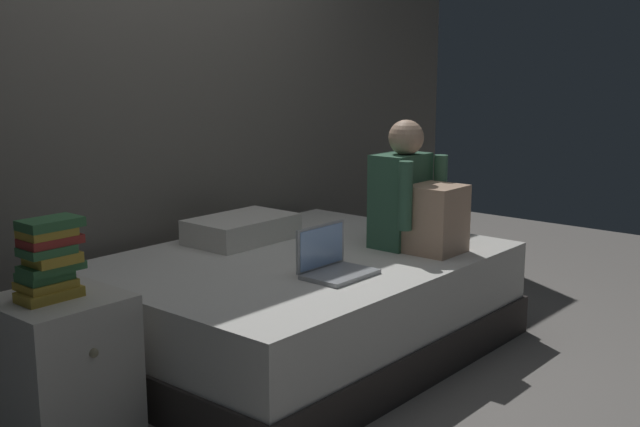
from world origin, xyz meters
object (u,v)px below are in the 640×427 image
pillow (242,229)px  laptop (332,263)px  bed (300,304)px  book_stack (49,259)px  nightstand (62,371)px  person_sitting (415,200)px

pillow → laptop: bearing=-104.5°
bed → pillow: pillow is taller
bed → laptop: laptop is taller
laptop → pillow: laptop is taller
laptop → pillow: size_ratio=0.57×
book_stack → nightstand: bearing=-2.6°
bed → person_sitting: person_sitting is taller
bed → nightstand: bearing=177.9°
nightstand → book_stack: 0.44m
person_sitting → bed: bearing=144.8°
laptop → pillow: (0.21, 0.79, 0.01)m
nightstand → book_stack: (-0.02, 0.00, 0.44)m
nightstand → book_stack: bearing=177.4°
person_sitting → pillow: 0.93m
bed → book_stack: size_ratio=6.74×
laptop → book_stack: size_ratio=1.08×
laptop → pillow: 0.82m
nightstand → laptop: (1.13, -0.39, 0.26)m
bed → person_sitting: bearing=-35.2°
pillow → bed: bearing=-94.9°
book_stack → laptop: bearing=-18.7°
nightstand → person_sitting: person_sitting is taller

